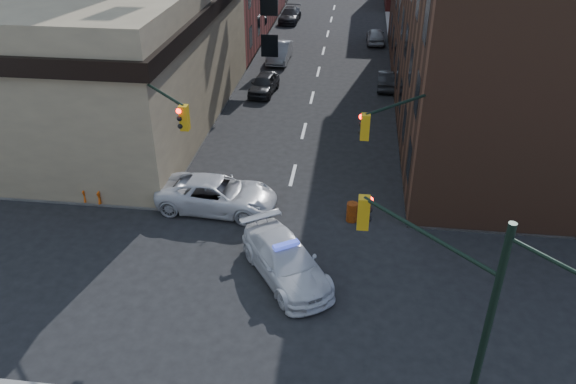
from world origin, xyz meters
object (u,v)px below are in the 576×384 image
(pickup, at_px, (217,194))
(barrel_road, at_px, (352,212))
(barrel_bank, at_px, (204,204))
(barricade_nw_a, at_px, (157,182))
(pedestrian_a, at_px, (150,185))
(parked_car_enear, at_px, (387,80))
(police_car, at_px, (286,261))
(parked_car_wnear, at_px, (264,84))
(parked_car_wfar, at_px, (280,52))
(pedestrian_b, at_px, (48,178))

(pickup, height_order, barrel_road, pickup)
(barrel_bank, height_order, barricade_nw_a, barricade_nw_a)
(pickup, xyz_separation_m, pedestrian_a, (-3.40, -0.09, 0.33))
(parked_car_enear, xyz_separation_m, barrel_bank, (-9.38, -19.25, -0.12))
(police_car, height_order, pickup, pickup)
(parked_car_wnear, height_order, barrel_bank, parked_car_wnear)
(parked_car_wnear, distance_m, barricade_nw_a, 15.62)
(pickup, bearing_deg, barricade_nw_a, 76.00)
(barrel_bank, bearing_deg, pickup, 40.69)
(parked_car_wnear, distance_m, parked_car_wfar, 7.93)
(police_car, xyz_separation_m, barrel_road, (2.63, 4.60, -0.32))
(pedestrian_a, bearing_deg, parked_car_enear, 73.31)
(barrel_road, xyz_separation_m, barricade_nw_a, (-10.21, 1.41, 0.13))
(pickup, relative_size, barrel_bank, 5.67)
(pickup, bearing_deg, pedestrian_a, 95.49)
(parked_car_enear, bearing_deg, pickup, 67.03)
(police_car, xyz_separation_m, parked_car_wfar, (-4.33, 29.23, 0.00))
(police_car, bearing_deg, parked_car_enear, 45.51)
(barricade_nw_a, bearing_deg, parked_car_wfar, 91.49)
(parked_car_wnear, xyz_separation_m, barrel_road, (7.04, -16.70, -0.23))
(police_car, relative_size, parked_car_wfar, 1.13)
(pickup, distance_m, pedestrian_b, 8.96)
(pedestrian_b, relative_size, barrel_road, 1.74)
(pickup, height_order, parked_car_wfar, pickup)
(barrel_road, xyz_separation_m, barrel_bank, (-7.25, -0.22, 0.04))
(parked_car_wnear, height_order, parked_car_enear, parked_car_wnear)
(pickup, distance_m, barricade_nw_a, 3.71)
(pickup, bearing_deg, parked_car_enear, -21.12)
(parked_car_wnear, relative_size, barrel_road, 4.34)
(parked_car_wfar, relative_size, barrel_bank, 4.64)
(barricade_nw_a, bearing_deg, barrel_road, 1.58)
(barrel_road, height_order, barricade_nw_a, barricade_nw_a)
(police_car, bearing_deg, barrel_bank, 103.47)
(barrel_bank, bearing_deg, parked_car_wfar, 89.34)
(barrel_road, bearing_deg, pedestrian_b, 178.12)
(barricade_nw_a, bearing_deg, police_car, -28.95)
(parked_car_wfar, distance_m, barrel_bank, 24.86)
(pedestrian_b, xyz_separation_m, barricade_nw_a, (5.43, 0.90, -0.37))
(pedestrian_a, distance_m, barrel_bank, 2.93)
(parked_car_enear, bearing_deg, pedestrian_b, 48.37)
(parked_car_enear, distance_m, pedestrian_a, 22.46)
(pickup, relative_size, pedestrian_a, 2.97)
(pedestrian_a, distance_m, barrel_road, 10.10)
(pedestrian_a, xyz_separation_m, barrel_road, (10.08, -0.18, -0.67))
(pedestrian_a, bearing_deg, barrel_road, 15.25)
(pickup, distance_m, pedestrian_a, 3.41)
(pickup, bearing_deg, police_car, -136.10)
(parked_car_wnear, bearing_deg, barrel_bank, -85.01)
(parked_car_wfar, xyz_separation_m, parked_car_enear, (9.10, -5.61, -0.15))
(police_car, bearing_deg, barricade_nw_a, 108.51)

